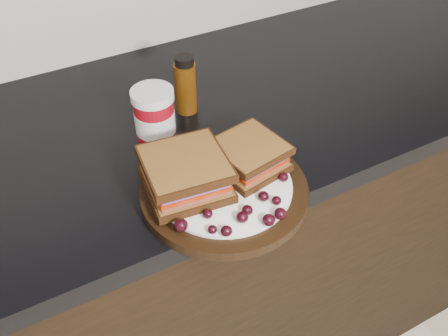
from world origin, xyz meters
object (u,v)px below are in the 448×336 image
Objects in this scene: sandwich_left at (186,174)px; plate at (224,191)px; condiment_jar at (155,117)px; oil_bottle at (186,85)px.

plate is at bearing -15.66° from sandwich_left.
plate is 0.08m from sandwich_left.
oil_bottle is (0.09, 0.07, 0.00)m from condiment_jar.
plate is 0.26m from oil_bottle.
sandwich_left is 0.25m from oil_bottle.
sandwich_left reaches higher than plate.
plate is at bearing -101.31° from oil_bottle.
sandwich_left is at bearing -94.93° from condiment_jar.
condiment_jar reaches higher than plate.
sandwich_left is 1.07× the size of oil_bottle.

